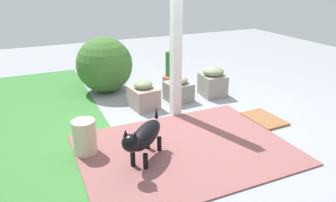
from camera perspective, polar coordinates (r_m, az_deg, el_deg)
The scene contains 11 objects.
ground_plane at distance 4.50m, azimuth 2.88°, elevation -3.35°, with size 12.00×12.00×0.00m, color gray.
brick_path at distance 3.77m, azimuth 3.09°, elevation -8.54°, with size 1.80×2.40×0.02m, color #874F4F.
porch_pillar at distance 4.33m, azimuth 1.44°, elevation 11.00°, with size 0.13×0.13×2.20m, color white.
stone_planter_nearest at distance 5.36m, azimuth 7.96°, elevation 3.42°, with size 0.44×0.39×0.50m.
stone_planter_near at distance 5.11m, azimuth 1.88°, elevation 2.09°, with size 0.42×0.40×0.41m.
stone_planter_mid at distance 4.84m, azimuth -4.40°, elevation 0.97°, with size 0.48×0.41×0.43m.
round_shrub at distance 5.55m, azimuth -11.26°, elevation 6.37°, with size 0.95×0.95×0.95m, color #3B672B.
terracotta_pot_tall at distance 5.79m, azimuth 0.23°, elevation 4.87°, with size 0.25×0.25×0.63m.
dog at distance 3.41m, azimuth -4.29°, elevation -6.35°, with size 0.64×0.64×0.53m.
ceramic_urn at distance 3.71m, azimuth -14.64°, elevation -6.32°, with size 0.26×0.26×0.41m, color beige.
doormat at distance 4.68m, azimuth 16.75°, elevation -3.06°, with size 0.59×0.39×0.03m, color brown.
Camera 1 is at (-3.62, 1.87, 1.91)m, focal length 34.19 mm.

